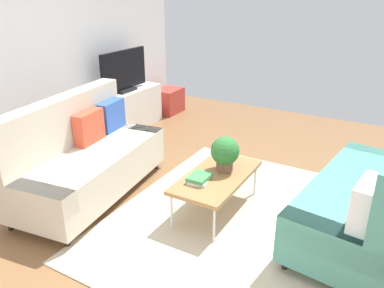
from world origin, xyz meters
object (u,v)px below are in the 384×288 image
Objects in this scene: tv_console at (126,110)px; vase_0 at (96,95)px; coffee_table at (217,177)px; storage_trunk at (168,101)px; couch_green at (372,197)px; potted_plant at (225,152)px; table_book_0 at (199,180)px; bottle_0 at (109,92)px; couch_beige at (86,157)px; tv at (124,72)px.

vase_0 is at bearing 175.07° from tv_console.
coffee_table is 2.12× the size of storage_trunk.
couch_green is 5.39× the size of potted_plant.
storage_trunk is 3.53m from table_book_0.
coffee_table is at bearing -114.32° from bottle_0.
couch_green is 1.42m from potted_plant.
couch_beige is 1.35m from table_book_0.
vase_0 is (-0.58, 0.07, -0.24)m from tv.
table_book_0 is 2.60m from bottle_0.
tv_console is (1.46, 2.38, -0.07)m from coffee_table.
bottle_0 is (1.45, 0.91, 0.28)m from couch_beige.
tv reaches higher than couch_green.
tv_console reaches higher than coffee_table.
couch_beige is 14.51× the size of vase_0.
tv reaches higher than tv_console.
vase_0 is at bearing 70.09° from coffee_table.
vase_0 is at bearing 174.90° from storage_trunk.
bottle_0 is (0.92, 2.36, 0.11)m from potted_plant.
vase_0 is (0.60, 3.85, 0.27)m from couch_green.
couch_beige is 2.92m from couch_green.
storage_trunk is (1.10, -0.10, -0.10)m from tv_console.
potted_plant reaches higher than storage_trunk.
bottle_0 is at bearing 65.68° from coffee_table.
storage_trunk is (2.95, 0.85, -0.23)m from couch_beige.
couch_beige is 5.42× the size of potted_plant.
couch_beige is at bearing 97.88° from table_book_0.
storage_trunk is at bearing -5.10° from vase_0.
table_book_0 is at bearing 157.03° from coffee_table.
table_book_0 reaches higher than coffee_table.
tv_console is 2.76m from potted_plant.
bottle_0 is at bearing 60.67° from table_book_0.
table_book_0 is (-1.67, -2.27, -0.52)m from tv.
tv_console is (1.18, 3.80, -0.12)m from couch_green.
table_book_0 is 2.59m from vase_0.
tv_console is at bearing -4.93° from vase_0.
tv_console is 1.40× the size of tv.
couch_beige is 2.13m from tv.
couch_green reaches higher than vase_0.
tv reaches higher than vase_0.
tv is at bearing -160.83° from couch_beige.
vase_0 is at bearing 87.98° from couch_green.
tv_console is 0.63m from tv.
vase_0 is at bearing 153.10° from bottle_0.
storage_trunk is 3.78× the size of vase_0.
couch_beige reaches higher than bottle_0.
tv_console is at bearing 174.81° from storage_trunk.
potted_plant is at bearing -119.13° from tv.
tv_console is at bearing -160.34° from couch_beige.
potted_plant is (-2.42, -2.30, 0.40)m from storage_trunk.
potted_plant is 0.41m from table_book_0.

